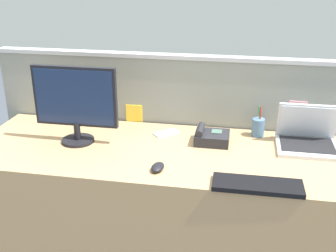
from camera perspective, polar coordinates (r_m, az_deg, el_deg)
name	(u,v)px	position (r m, az deg, el deg)	size (l,w,h in m)	color
desk	(166,206)	(2.40, -0.22, -10.98)	(2.13, 0.74, 0.71)	tan
cubicle_divider	(178,142)	(2.65, 1.40, -2.25)	(2.29, 0.08, 1.14)	gray
desktop_monitor	(75,101)	(2.30, -12.64, 3.37)	(0.47, 0.18, 0.43)	black
laptop	(307,137)	(2.37, 18.59, -1.45)	(0.32, 0.28, 0.23)	silver
desk_phone	(211,137)	(2.31, 5.93, -1.52)	(0.19, 0.16, 0.09)	#232328
keyboard_main	(257,185)	(1.92, 12.19, -7.95)	(0.40, 0.14, 0.02)	black
computer_mouse_right_hand	(158,167)	(2.02, -1.37, -5.67)	(0.06, 0.10, 0.03)	black
pen_cup	(258,127)	(2.44, 12.27, -0.16)	(0.07, 0.07, 0.18)	#4C7093
cell_phone_white_slab	(166,133)	(2.43, -0.24, -0.97)	(0.07, 0.15, 0.01)	silver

